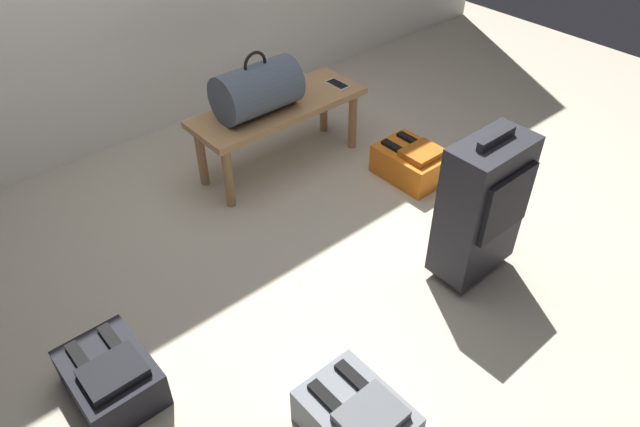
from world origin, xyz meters
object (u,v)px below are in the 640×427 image
object	(u,v)px
bench	(279,114)
cell_phone	(337,84)
backpack_grey	(356,418)
suitcase_upright_charcoal	(482,206)
duffel_bag_slate	(257,89)
backpack_dark	(111,377)
backpack_orange	(412,162)

from	to	relation	value
bench	cell_phone	distance (m)	0.40
bench	backpack_grey	distance (m)	1.76
suitcase_upright_charcoal	backpack_grey	distance (m)	1.05
duffel_bag_slate	backpack_dark	xyz separation A→B (m)	(-1.28, -0.80, -0.43)
suitcase_upright_charcoal	backpack_dark	bearing A→B (deg)	163.49
backpack_dark	suitcase_upright_charcoal	bearing A→B (deg)	-16.51
duffel_bag_slate	backpack_grey	size ratio (longest dim) A/B	1.16
duffel_bag_slate	suitcase_upright_charcoal	distance (m)	1.30
bench	suitcase_upright_charcoal	distance (m)	1.27
cell_phone	suitcase_upright_charcoal	bearing A→B (deg)	-102.36
bench	backpack_grey	bearing A→B (deg)	-119.20
backpack_grey	backpack_dark	world-z (taller)	same
cell_phone	backpack_orange	distance (m)	0.62
bench	duffel_bag_slate	size ratio (longest dim) A/B	2.27
cell_phone	backpack_dark	world-z (taller)	cell_phone
duffel_bag_slate	cell_phone	xyz separation A→B (m)	(0.53, -0.04, -0.13)
suitcase_upright_charcoal	duffel_bag_slate	bearing A→B (deg)	101.64
backpack_grey	suitcase_upright_charcoal	bearing A→B (deg)	14.84
backpack_grey	backpack_dark	distance (m)	0.92
backpack_orange	suitcase_upright_charcoal	bearing A→B (deg)	-117.19
backpack_dark	backpack_orange	distance (m)	1.91
bench	backpack_orange	distance (m)	0.78
backpack_grey	backpack_orange	world-z (taller)	same
backpack_grey	backpack_orange	xyz separation A→B (m)	(1.33, 0.94, 0.00)
backpack_grey	backpack_dark	bearing A→B (deg)	128.53
backpack_grey	backpack_orange	distance (m)	1.63
bench	suitcase_upright_charcoal	world-z (taller)	suitcase_upright_charcoal
backpack_orange	duffel_bag_slate	bearing A→B (deg)	136.79
duffel_bag_slate	cell_phone	world-z (taller)	duffel_bag_slate
bench	backpack_orange	bearing A→B (deg)	-50.27
duffel_bag_slate	backpack_grey	distance (m)	1.73
bench	backpack_dark	world-z (taller)	bench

